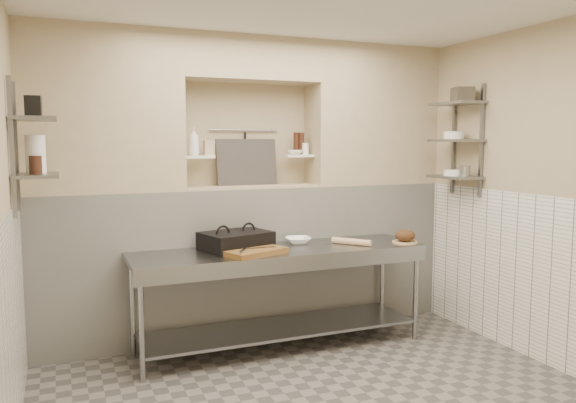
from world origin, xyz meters
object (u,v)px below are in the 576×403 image
cutting_board (252,251)px  mixing_bowl (298,240)px  bottle_soap (194,141)px  prep_table (280,278)px  panini_press (236,241)px  bowl_alcove (295,152)px  rolling_pin (351,242)px  jug_left (36,154)px  bread_loaf (405,235)px

cutting_board → mixing_bowl: 0.62m
mixing_bowl → bottle_soap: bottle_soap is taller
prep_table → panini_press: 0.51m
panini_press → bottle_soap: 1.00m
cutting_board → bowl_alcove: bowl_alcove is taller
rolling_pin → bottle_soap: (-1.31, 0.61, 0.91)m
prep_table → mixing_bowl: size_ratio=10.85×
panini_press → rolling_pin: size_ratio=1.75×
prep_table → rolling_pin: rolling_pin is taller
prep_table → panini_press: bearing=159.4°
bowl_alcove → jug_left: size_ratio=0.54×
jug_left → bowl_alcove: bearing=15.7°
jug_left → mixing_bowl: bearing=7.4°
cutting_board → rolling_pin: 0.98m
prep_table → jug_left: bearing=-177.2°
cutting_board → jug_left: 1.83m
panini_press → jug_left: (-1.56, -0.23, 0.77)m
bread_loaf → jug_left: size_ratio=0.69×
bowl_alcove → jug_left: 2.39m
jug_left → prep_table: bearing=2.8°
panini_press → mixing_bowl: panini_press is taller
bottle_soap → prep_table: bearing=-41.6°
bread_loaf → panini_press: bearing=169.3°
cutting_board → jug_left: size_ratio=1.88×
prep_table → bread_loaf: bread_loaf is taller
mixing_bowl → rolling_pin: (0.43, -0.24, -0.00)m
bread_loaf → bottle_soap: size_ratio=0.73×
rolling_pin → bowl_alcove: 1.06m
rolling_pin → bread_loaf: bread_loaf is taller
jug_left → bread_loaf: bearing=-1.1°
bread_loaf → bowl_alcove: size_ratio=1.27×
panini_press → rolling_pin: 1.06m
prep_table → rolling_pin: (0.68, -0.06, 0.29)m
cutting_board → bowl_alcove: (0.67, 0.66, 0.81)m
rolling_pin → jug_left: bearing=-179.1°
panini_press → rolling_pin: panini_press is taller
cutting_board → panini_press: bearing=105.6°
panini_press → bread_loaf: size_ratio=3.52×
bottle_soap → bowl_alcove: 1.01m
mixing_bowl → prep_table: bearing=-143.5°
bowl_alcove → cutting_board: bearing=-135.6°
panini_press → bread_loaf: bearing=-27.1°
bread_loaf → bowl_alcove: 1.32m
rolling_pin → panini_press: bearing=169.5°
cutting_board → bread_loaf: bearing=-2.0°
prep_table → cutting_board: size_ratio=5.07×
panini_press → bowl_alcove: bearing=13.0°
cutting_board → mixing_bowl: (0.55, 0.29, 0.01)m
bottle_soap → bread_loaf: bearing=-21.4°
panini_press → bowl_alcove: (0.74, 0.42, 0.76)m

